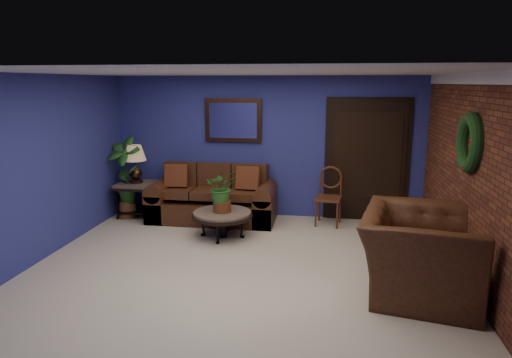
% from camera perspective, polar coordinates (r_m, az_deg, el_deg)
% --- Properties ---
extents(floor, '(5.50, 5.50, 0.00)m').
position_cam_1_polar(floor, '(6.10, -1.82, -11.03)').
color(floor, beige).
rests_on(floor, ground).
extents(wall_back, '(5.50, 0.04, 2.50)m').
position_cam_1_polar(wall_back, '(8.16, 1.35, 4.01)').
color(wall_back, navy).
rests_on(wall_back, ground).
extents(wall_left, '(0.04, 5.00, 2.50)m').
position_cam_1_polar(wall_left, '(6.79, -25.37, 1.22)').
color(wall_left, navy).
rests_on(wall_left, ground).
extents(wall_right_brick, '(0.04, 5.00, 2.50)m').
position_cam_1_polar(wall_right_brick, '(5.88, 25.46, -0.30)').
color(wall_right_brick, brown).
rests_on(wall_right_brick, ground).
extents(ceiling, '(5.50, 5.00, 0.02)m').
position_cam_1_polar(ceiling, '(5.61, -2.00, 13.18)').
color(ceiling, silver).
rests_on(ceiling, wall_back).
extents(crown_molding, '(0.03, 5.00, 0.14)m').
position_cam_1_polar(crown_molding, '(5.76, 26.24, 11.26)').
color(crown_molding, white).
rests_on(crown_molding, wall_right_brick).
extents(wall_mirror, '(1.02, 0.06, 0.77)m').
position_cam_1_polar(wall_mirror, '(8.17, -2.88, 7.32)').
color(wall_mirror, '#402616').
rests_on(wall_mirror, wall_back).
extents(closet_door, '(1.44, 0.06, 2.18)m').
position_cam_1_polar(closet_door, '(8.12, 13.66, 2.21)').
color(closet_door, black).
rests_on(closet_door, wall_back).
extents(wreath, '(0.16, 0.72, 0.72)m').
position_cam_1_polar(wreath, '(5.84, 25.15, 4.14)').
color(wreath, black).
rests_on(wreath, wall_right_brick).
extents(sofa, '(2.18, 0.94, 0.98)m').
position_cam_1_polar(sofa, '(8.10, -5.31, -2.79)').
color(sofa, '#492A14').
rests_on(sofa, ground).
extents(coffee_table, '(0.95, 0.95, 0.41)m').
position_cam_1_polar(coffee_table, '(7.15, -4.25, -4.55)').
color(coffee_table, '#4E4944').
rests_on(coffee_table, ground).
extents(end_table, '(0.68, 0.68, 0.62)m').
position_cam_1_polar(end_table, '(8.49, -14.68, -1.40)').
color(end_table, '#4E4944').
rests_on(end_table, ground).
extents(table_lamp, '(0.39, 0.39, 0.65)m').
position_cam_1_polar(table_lamp, '(8.38, -14.88, 2.38)').
color(table_lamp, '#402616').
rests_on(table_lamp, end_table).
extents(side_chair, '(0.48, 0.48, 0.99)m').
position_cam_1_polar(side_chair, '(7.85, 9.15, -1.62)').
color(side_chair, '#592C19').
rests_on(side_chair, ground).
extents(armchair, '(1.55, 1.70, 0.95)m').
position_cam_1_polar(armchair, '(5.58, 19.88, -8.73)').
color(armchair, '#492A14').
rests_on(armchair, ground).
extents(coffee_plant, '(0.60, 0.56, 0.67)m').
position_cam_1_polar(coffee_plant, '(7.04, -4.30, -1.26)').
color(coffee_plant, '#5E2F17').
rests_on(coffee_plant, coffee_table).
extents(floor_plant, '(0.37, 0.32, 0.77)m').
position_cam_1_polar(floor_plant, '(6.47, 20.11, -6.69)').
color(floor_plant, '#5E2F17').
rests_on(floor_plant, ground).
extents(tall_plant, '(0.73, 0.59, 1.46)m').
position_cam_1_polar(tall_plant, '(8.39, -16.00, 0.56)').
color(tall_plant, brown).
rests_on(tall_plant, ground).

